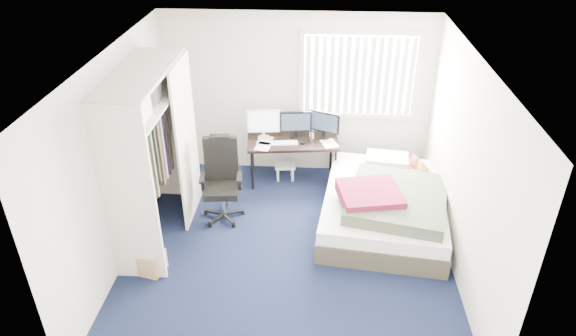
# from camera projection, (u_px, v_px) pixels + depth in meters

# --- Properties ---
(ground) EXTENTS (4.20, 4.20, 0.00)m
(ground) POSITION_uv_depth(u_px,v_px,m) (288.00, 249.00, 6.53)
(ground) COLOR black
(ground) RESTS_ON ground
(room_shell) EXTENTS (4.20, 4.20, 4.20)m
(room_shell) POSITION_uv_depth(u_px,v_px,m) (288.00, 144.00, 5.77)
(room_shell) COLOR silver
(room_shell) RESTS_ON ground
(window_assembly) EXTENTS (1.72, 0.09, 1.32)m
(window_assembly) POSITION_uv_depth(u_px,v_px,m) (359.00, 76.00, 7.44)
(window_assembly) COLOR white
(window_assembly) RESTS_ON ground
(closet) EXTENTS (0.64, 1.84, 2.22)m
(closet) POSITION_uv_depth(u_px,v_px,m) (151.00, 141.00, 6.17)
(closet) COLOR beige
(closet) RESTS_ON ground
(desk) EXTENTS (1.43, 0.79, 1.13)m
(desk) POSITION_uv_depth(u_px,v_px,m) (293.00, 137.00, 7.69)
(desk) COLOR black
(desk) RESTS_ON ground
(office_chair) EXTENTS (0.60, 0.60, 1.17)m
(office_chair) POSITION_uv_depth(u_px,v_px,m) (222.00, 187.00, 6.97)
(office_chair) COLOR black
(office_chair) RESTS_ON ground
(footstool) EXTENTS (0.33, 0.28, 0.25)m
(footstool) POSITION_uv_depth(u_px,v_px,m) (285.00, 168.00, 7.93)
(footstool) COLOR white
(footstool) RESTS_ON ground
(nightstand) EXTENTS (0.61, 0.82, 0.69)m
(nightstand) POSITION_uv_depth(u_px,v_px,m) (417.00, 175.00, 7.26)
(nightstand) COLOR brown
(nightstand) RESTS_ON ground
(bed) EXTENTS (1.85, 2.31, 0.70)m
(bed) POSITION_uv_depth(u_px,v_px,m) (385.00, 205.00, 6.87)
(bed) COLOR #3A342A
(bed) RESTS_ON ground
(pine_box) EXTENTS (0.42, 0.36, 0.27)m
(pine_box) POSITION_uv_depth(u_px,v_px,m) (148.00, 261.00, 6.11)
(pine_box) COLOR tan
(pine_box) RESTS_ON ground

